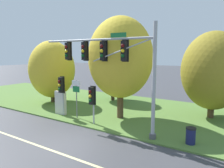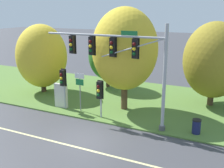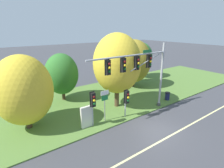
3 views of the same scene
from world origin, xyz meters
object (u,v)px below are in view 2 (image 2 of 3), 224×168
(tree_left_of_mast, at_px, (108,56))
(tree_behind_signpost, at_px, (125,49))
(pedestrian_signal_near_kerb, at_px, (63,80))
(pedestrian_signal_further_along, at_px, (100,92))
(route_sign_post, at_px, (80,86))
(info_kiosk, at_px, (61,96))
(trash_bin, at_px, (196,126))
(tree_mid_verge, at_px, (214,60))
(traffic_signal_mast, at_px, (120,56))
(tree_nearest_road, at_px, (42,56))

(tree_left_of_mast, relative_size, tree_behind_signpost, 0.71)
(pedestrian_signal_near_kerb, relative_size, pedestrian_signal_further_along, 1.16)
(pedestrian_signal_near_kerb, bearing_deg, route_sign_post, 11.36)
(route_sign_post, distance_m, tree_left_of_mast, 7.18)
(info_kiosk, height_order, trash_bin, info_kiosk)
(tree_left_of_mast, relative_size, tree_mid_verge, 0.82)
(traffic_signal_mast, height_order, tree_nearest_road, traffic_signal_mast)
(tree_nearest_road, height_order, tree_mid_verge, tree_mid_verge)
(route_sign_post, distance_m, trash_bin, 8.78)
(route_sign_post, bearing_deg, traffic_signal_mast, -11.00)
(pedestrian_signal_near_kerb, xyz_separation_m, trash_bin, (9.98, 0.03, -1.84))
(traffic_signal_mast, distance_m, pedestrian_signal_further_along, 3.10)
(pedestrian_signal_near_kerb, distance_m, pedestrian_signal_further_along, 3.39)
(traffic_signal_mast, bearing_deg, pedestrian_signal_further_along, 176.73)
(pedestrian_signal_further_along, distance_m, tree_behind_signpost, 3.78)
(pedestrian_signal_further_along, xyz_separation_m, route_sign_post, (-2.02, 0.61, 0.05))
(pedestrian_signal_near_kerb, relative_size, tree_behind_signpost, 0.41)
(pedestrian_signal_near_kerb, relative_size, tree_left_of_mast, 0.58)
(pedestrian_signal_further_along, height_order, info_kiosk, pedestrian_signal_further_along)
(pedestrian_signal_near_kerb, distance_m, tree_left_of_mast, 7.30)
(tree_left_of_mast, bearing_deg, tree_mid_verge, -6.77)
(pedestrian_signal_near_kerb, xyz_separation_m, route_sign_post, (1.33, 0.27, -0.33))
(pedestrian_signal_further_along, relative_size, tree_nearest_road, 0.44)
(tree_left_of_mast, xyz_separation_m, tree_behind_signpost, (4.02, -5.08, 1.54))
(pedestrian_signal_further_along, bearing_deg, info_kiosk, 170.43)
(traffic_signal_mast, xyz_separation_m, tree_nearest_road, (-9.49, 3.54, -1.24))
(pedestrian_signal_further_along, distance_m, tree_mid_verge, 9.41)
(route_sign_post, height_order, tree_mid_verge, tree_mid_verge)
(traffic_signal_mast, distance_m, tree_behind_signpost, 2.73)
(traffic_signal_mast, distance_m, tree_mid_verge, 8.31)
(tree_left_of_mast, bearing_deg, pedestrian_signal_further_along, -66.84)
(tree_left_of_mast, xyz_separation_m, tree_mid_verge, (9.91, -1.18, 0.55))
(route_sign_post, xyz_separation_m, tree_nearest_road, (-5.88, 2.84, 1.38))
(tree_behind_signpost, height_order, trash_bin, tree_behind_signpost)
(pedestrian_signal_near_kerb, xyz_separation_m, tree_nearest_road, (-4.55, 3.11, 1.05))
(route_sign_post, bearing_deg, tree_mid_verge, 33.80)
(pedestrian_signal_further_along, bearing_deg, tree_nearest_road, 156.39)
(info_kiosk, bearing_deg, pedestrian_signal_further_along, -9.57)
(pedestrian_signal_further_along, height_order, route_sign_post, route_sign_post)
(tree_left_of_mast, xyz_separation_m, info_kiosk, (-0.57, -6.95, -2.16))
(pedestrian_signal_near_kerb, distance_m, info_kiosk, 1.47)
(pedestrian_signal_further_along, bearing_deg, traffic_signal_mast, -3.27)
(pedestrian_signal_further_along, relative_size, tree_left_of_mast, 0.50)
(pedestrian_signal_further_along, relative_size, trash_bin, 2.94)
(tree_left_of_mast, bearing_deg, trash_bin, -36.15)
(pedestrian_signal_further_along, relative_size, info_kiosk, 1.44)
(traffic_signal_mast, distance_m, tree_nearest_road, 10.20)
(tree_mid_verge, xyz_separation_m, info_kiosk, (-10.48, -5.78, -2.71))
(route_sign_post, height_order, trash_bin, route_sign_post)
(tree_nearest_road, relative_size, info_kiosk, 3.29)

